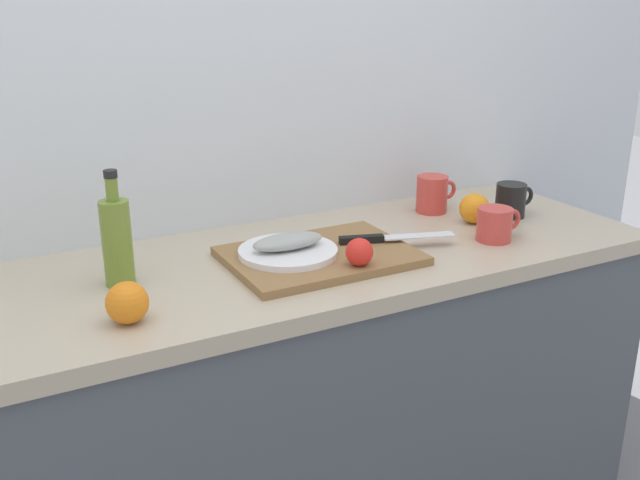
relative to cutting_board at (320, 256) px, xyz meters
The scene contains 13 objects.
back_wall 0.52m from the cutting_board, 109.86° to the left, with size 3.20×0.05×2.50m, color silver.
kitchen_counter 0.48m from the cutting_board, 163.06° to the left, with size 2.00×0.60×0.90m.
cutting_board is the anchor object (origin of this frame).
white_plate 0.08m from the cutting_board, 165.82° to the left, with size 0.23×0.23×0.01m, color white.
fish_fillet 0.09m from the cutting_board, 165.82° to the left, with size 0.17×0.07×0.04m, color #999E99.
chef_knife 0.17m from the cutting_board, ahead, with size 0.29×0.11×0.02m.
tomato_0 0.13m from the cutting_board, 72.03° to the right, with size 0.06×0.06×0.06m, color red.
olive_oil_bottle 0.47m from the cutting_board, behind, with size 0.06×0.06×0.26m.
coffee_mug_0 0.64m from the cutting_board, ahead, with size 0.12×0.08×0.09m.
coffee_mug_1 0.51m from the cutting_board, 22.47° to the left, with size 0.13×0.09×0.11m.
coffee_mug_2 0.47m from the cutting_board, 10.36° to the right, with size 0.13×0.09×0.09m.
orange_0 0.51m from the cutting_board, ahead, with size 0.08×0.08×0.08m, color orange.
orange_1 0.50m from the cutting_board, 165.58° to the right, with size 0.08×0.08×0.08m, color orange.
Camera 1 is at (-0.62, -1.45, 1.51)m, focal length 40.38 mm.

